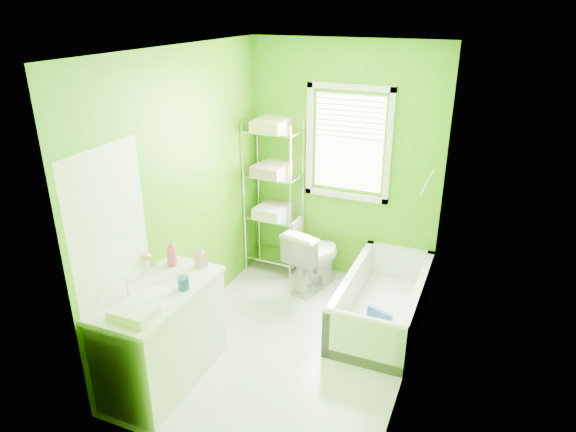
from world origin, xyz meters
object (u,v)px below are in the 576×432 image
at_px(vanity, 162,333).
at_px(wire_shelf_unit, 275,180).
at_px(bathtub, 382,308).
at_px(toilet, 314,257).

bearing_deg(vanity, wire_shelf_unit, 88.67).
xyz_separation_m(bathtub, toilet, (-0.86, 0.39, 0.20)).
height_order(bathtub, toilet, toilet).
relative_size(toilet, vanity, 0.65).
bearing_deg(bathtub, vanity, -134.36).
relative_size(bathtub, toilet, 2.14).
relative_size(vanity, wire_shelf_unit, 0.63).
distance_m(bathtub, toilet, 0.96).
distance_m(toilet, wire_shelf_unit, 0.95).
xyz_separation_m(toilet, vanity, (-0.61, -1.89, 0.09)).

